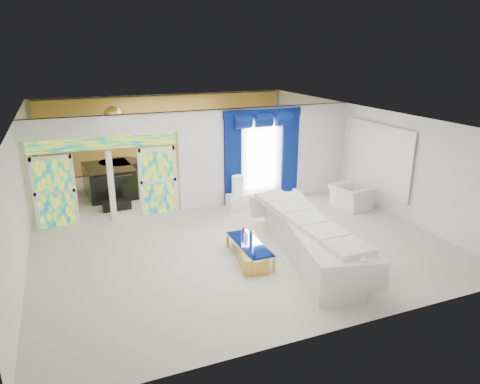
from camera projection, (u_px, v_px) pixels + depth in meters
name	position (u px, v px, depth m)	size (l,w,h in m)	color
floor	(215.00, 217.00, 13.00)	(12.00, 12.00, 0.00)	#B7AF9E
dividing_wall	(267.00, 154.00, 14.18)	(5.70, 0.18, 3.00)	white
dividing_header	(103.00, 126.00, 12.01)	(4.30, 0.18, 0.55)	white
stained_panel_left	(55.00, 192.00, 12.04)	(0.95, 0.04, 2.00)	#994C3F
stained_panel_right	(158.00, 181.00, 13.06)	(0.95, 0.04, 2.00)	#994C3F
stained_transom	(104.00, 143.00, 12.16)	(4.00, 0.05, 0.35)	#994C3F
window_pane	(262.00, 157.00, 14.02)	(1.00, 0.02, 2.30)	white
blue_drape_left	(233.00, 161.00, 13.65)	(0.55, 0.10, 2.80)	#030444
blue_drape_right	(290.00, 156.00, 14.37)	(0.55, 0.10, 2.80)	#030444
blue_pelmet	(263.00, 113.00, 13.57)	(2.60, 0.12, 0.25)	#030444
wall_mirror	(379.00, 158.00, 13.41)	(0.04, 2.70, 1.90)	white
gold_curtains	(167.00, 132.00, 17.72)	(9.70, 0.12, 2.90)	#B07A2A
white_sofa	(306.00, 238.00, 10.50)	(0.97, 4.54, 0.86)	silver
coffee_table	(249.00, 252.00, 10.36)	(0.56, 1.69, 0.38)	gold
console_table	(247.00, 199.00, 13.86)	(1.26, 0.40, 0.42)	white
table_lamp	(238.00, 185.00, 13.59)	(0.36, 0.36, 0.58)	white
armchair	(351.00, 197.00, 13.61)	(1.12, 0.97, 0.72)	silver
grand_piano	(109.00, 180.00, 14.84)	(1.49, 1.96, 0.99)	black
piano_bench	(116.00, 205.00, 13.54)	(0.86, 0.33, 0.29)	black
tv_console	(53.00, 188.00, 14.39)	(0.53, 0.48, 0.77)	#A17650
chandelier	(113.00, 115.00, 14.34)	(0.60, 0.60, 0.60)	gold
decanters	(247.00, 236.00, 10.52)	(0.13, 0.50, 0.27)	#1A1698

